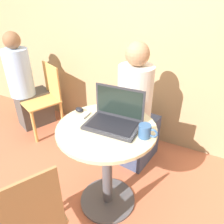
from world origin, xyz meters
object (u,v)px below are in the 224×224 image
at_px(laptop, 115,117).
at_px(chair_empty, 27,220).
at_px(cell_phone, 84,115).
at_px(person_seated, 137,118).

height_order(laptop, chair_empty, laptop).
distance_m(laptop, chair_empty, 0.82).
relative_size(laptop, chair_empty, 0.44).
xyz_separation_m(laptop, cell_phone, (-0.25, -0.01, -0.04)).
xyz_separation_m(laptop, person_seated, (-0.02, 0.52, -0.29)).
bearing_deg(chair_empty, cell_phone, 92.75).
bearing_deg(laptop, chair_empty, -107.30).
height_order(chair_empty, person_seated, person_seated).
distance_m(laptop, person_seated, 0.59).
bearing_deg(laptop, cell_phone, -178.18).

